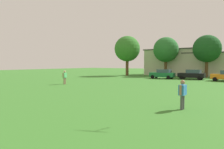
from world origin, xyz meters
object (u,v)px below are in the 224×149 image
object	(u,v)px
bystander_near_trees	(65,76)
tree_center	(207,49)
tree_far_left	(127,49)
parked_car_black_1	(192,74)
tree_left	(166,50)
parked_car_green_0	(163,74)
adult_bystander	(183,92)

from	to	relation	value
bystander_near_trees	tree_center	bearing A→B (deg)	140.52
tree_far_left	parked_car_black_1	bearing A→B (deg)	-14.06
tree_left	tree_center	distance (m)	8.42
bystander_near_trees	tree_center	distance (m)	28.63
tree_center	tree_left	bearing A→B (deg)	176.97
bystander_near_trees	parked_car_black_1	size ratio (longest dim) A/B	0.42
bystander_near_trees	tree_far_left	distance (m)	22.75
tree_far_left	tree_center	bearing A→B (deg)	11.36
parked_car_green_0	tree_left	world-z (taller)	tree_left
bystander_near_trees	tree_left	size ratio (longest dim) A/B	0.21
parked_car_black_1	tree_left	distance (m)	11.51
parked_car_black_1	adult_bystander	bearing A→B (deg)	101.95
adult_bystander	bystander_near_trees	size ratio (longest dim) A/B	0.97
tree_far_left	tree_left	world-z (taller)	tree_far_left
parked_car_green_0	parked_car_black_1	distance (m)	4.95
parked_car_green_0	tree_center	xyz separation A→B (m)	(5.91, 8.02, 4.74)
tree_far_left	tree_center	size ratio (longest dim) A/B	1.08
tree_far_left	tree_left	xyz separation A→B (m)	(7.62, 3.67, -0.27)
parked_car_green_0	adult_bystander	bearing A→B (deg)	112.90
parked_car_black_1	tree_left	size ratio (longest dim) A/B	0.51
tree_left	tree_center	size ratio (longest dim) A/B	1.03
parked_car_black_1	parked_car_green_0	bearing A→B (deg)	12.27
adult_bystander	parked_car_green_0	xyz separation A→B (m)	(-10.13, 23.98, -0.17)
tree_center	parked_car_black_1	bearing A→B (deg)	-98.80
bystander_near_trees	tree_far_left	size ratio (longest dim) A/B	0.20
parked_car_green_0	tree_far_left	world-z (taller)	tree_far_left
parked_car_black_1	tree_left	world-z (taller)	tree_left
adult_bystander	parked_car_green_0	world-z (taller)	adult_bystander
adult_bystander	tree_center	xyz separation A→B (m)	(-4.22, 32.00, 4.56)
tree_center	parked_car_green_0	bearing A→B (deg)	-126.40
adult_bystander	tree_left	world-z (taller)	tree_left
tree_far_left	bystander_near_trees	bearing A→B (deg)	-81.67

